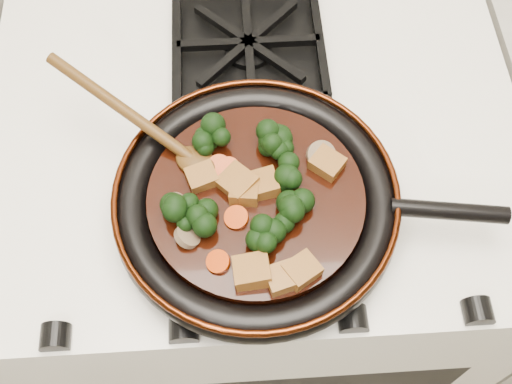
{
  "coord_description": "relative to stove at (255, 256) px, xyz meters",
  "views": [
    {
      "loc": [
        -0.03,
        1.19,
        1.64
      ],
      "look_at": [
        -0.01,
        1.55,
        0.97
      ],
      "focal_mm": 45.0,
      "sensor_mm": 36.0,
      "label": 1
    }
  ],
  "objects": [
    {
      "name": "stove",
      "position": [
        0.0,
        0.0,
        0.0
      ],
      "size": [
        0.76,
        0.6,
        0.9
      ],
      "primitive_type": "cube",
      "color": "white",
      "rests_on": "ground"
    },
    {
      "name": "burner_grate_front",
      "position": [
        0.0,
        -0.14,
        0.46
      ],
      "size": [
        0.23,
        0.23,
        0.03
      ],
      "primitive_type": null,
      "color": "black",
      "rests_on": "stove"
    },
    {
      "name": "burner_grate_back",
      "position": [
        0.0,
        0.14,
        0.46
      ],
      "size": [
        0.23,
        0.23,
        0.03
      ],
      "primitive_type": null,
      "color": "black",
      "rests_on": "stove"
    },
    {
      "name": "skillet",
      "position": [
        -0.0,
        -0.14,
        0.49
      ],
      "size": [
        0.48,
        0.35,
        0.05
      ],
      "rotation": [
        0.0,
        0.0,
        -0.15
      ],
      "color": "black",
      "rests_on": "burner_grate_front"
    },
    {
      "name": "braising_sauce",
      "position": [
        -0.01,
        -0.14,
        0.5
      ],
      "size": [
        0.27,
        0.27,
        0.02
      ],
      "primitive_type": "cylinder",
      "color": "black",
      "rests_on": "skillet"
    },
    {
      "name": "tofu_cube_0",
      "position": [
        0.08,
        -0.1,
        0.52
      ],
      "size": [
        0.05,
        0.05,
        0.02
      ],
      "primitive_type": "cube",
      "rotation": [
        -0.01,
        -0.03,
        2.44
      ],
      "color": "brown",
      "rests_on": "braising_sauce"
    },
    {
      "name": "tofu_cube_1",
      "position": [
        0.0,
        -0.12,
        0.52
      ],
      "size": [
        0.04,
        0.04,
        0.03
      ],
      "primitive_type": "cube",
      "rotation": [
        -0.08,
        -0.12,
        0.19
      ],
      "color": "brown",
      "rests_on": "braising_sauce"
    },
    {
      "name": "tofu_cube_2",
      "position": [
        -0.02,
        -0.13,
        0.52
      ],
      "size": [
        0.04,
        0.04,
        0.02
      ],
      "primitive_type": "cube",
      "rotation": [
        -0.03,
        0.1,
        1.42
      ],
      "color": "brown",
      "rests_on": "braising_sauce"
    },
    {
      "name": "tofu_cube_3",
      "position": [
        -0.03,
        -0.12,
        0.52
      ],
      "size": [
        0.06,
        0.06,
        0.03
      ],
      "primitive_type": "cube",
      "rotation": [
        -0.08,
        0.11,
        2.33
      ],
      "color": "brown",
      "rests_on": "braising_sauce"
    },
    {
      "name": "tofu_cube_4",
      "position": [
        0.02,
        -0.25,
        0.52
      ],
      "size": [
        0.04,
        0.04,
        0.02
      ],
      "primitive_type": "cube",
      "rotation": [
        -0.03,
        -0.03,
        0.27
      ],
      "color": "brown",
      "rests_on": "braising_sauce"
    },
    {
      "name": "tofu_cube_5",
      "position": [
        -0.02,
        -0.24,
        0.52
      ],
      "size": [
        0.05,
        0.04,
        0.03
      ],
      "primitive_type": "cube",
      "rotation": [
        -0.1,
        -0.12,
        0.08
      ],
      "color": "brown",
      "rests_on": "braising_sauce"
    },
    {
      "name": "tofu_cube_6",
      "position": [
        -0.07,
        -0.11,
        0.52
      ],
      "size": [
        0.04,
        0.04,
        0.02
      ],
      "primitive_type": "cube",
      "rotation": [
        0.0,
        -0.04,
        0.32
      ],
      "color": "brown",
      "rests_on": "braising_sauce"
    },
    {
      "name": "tofu_cube_7",
      "position": [
        0.04,
        -0.24,
        0.52
      ],
      "size": [
        0.05,
        0.05,
        0.02
      ],
      "primitive_type": "cube",
      "rotation": [
        0.01,
        0.09,
        0.58
      ],
      "color": "brown",
      "rests_on": "braising_sauce"
    },
    {
      "name": "broccoli_floret_0",
      "position": [
        -0.06,
        -0.06,
        0.52
      ],
      "size": [
        0.09,
        0.08,
        0.07
      ],
      "primitive_type": null,
      "rotation": [
        -0.2,
        -0.0,
        1.89
      ],
      "color": "black",
      "rests_on": "braising_sauce"
    },
    {
      "name": "broccoli_floret_1",
      "position": [
        -0.08,
        -0.17,
        0.52
      ],
      "size": [
        0.07,
        0.07,
        0.06
      ],
      "primitive_type": null,
      "rotation": [
        0.1,
        0.05,
        3.04
      ],
      "color": "black",
      "rests_on": "braising_sauce"
    },
    {
      "name": "broccoli_floret_2",
      "position": [
        0.04,
        -0.12,
        0.52
      ],
      "size": [
        0.08,
        0.09,
        0.06
      ],
      "primitive_type": null,
      "rotation": [
        0.06,
        0.06,
        2.17
      ],
      "color": "black",
      "rests_on": "braising_sauce"
    },
    {
      "name": "broccoli_floret_3",
      "position": [
        -0.1,
        -0.16,
        0.52
      ],
      "size": [
        0.07,
        0.07,
        0.08
      ],
      "primitive_type": null,
      "rotation": [
        0.18,
        0.24,
        1.57
      ],
      "color": "black",
      "rests_on": "braising_sauce"
    },
    {
      "name": "broccoli_floret_4",
      "position": [
        0.02,
        -0.07,
        0.52
      ],
      "size": [
        0.08,
        0.09,
        0.07
      ],
      "primitive_type": null,
      "rotation": [
        0.2,
        0.2,
        2.27
      ],
      "color": "black",
      "rests_on": "braising_sauce"
    },
    {
      "name": "broccoli_floret_5",
      "position": [
        -0.0,
        -0.2,
        0.52
      ],
      "size": [
        0.07,
        0.07,
        0.07
      ],
      "primitive_type": null,
      "rotation": [
        -0.16,
        0.17,
        1.42
      ],
      "color": "black",
      "rests_on": "braising_sauce"
    },
    {
      "name": "broccoli_floret_6",
      "position": [
        0.04,
        -0.17,
        0.52
      ],
      "size": [
        0.09,
        0.09,
        0.07
      ],
      "primitive_type": null,
      "rotation": [
        -0.19,
        0.12,
        0.73
      ],
      "color": "black",
      "rests_on": "braising_sauce"
    },
    {
      "name": "broccoli_floret_7",
      "position": [
        0.02,
        -0.07,
        0.52
      ],
      "size": [
        0.08,
        0.08,
        0.07
      ],
      "primitive_type": null,
      "rotation": [
        0.12,
        0.15,
        2.88
      ],
      "color": "black",
      "rests_on": "braising_sauce"
    },
    {
      "name": "carrot_coin_0",
      "position": [
        -0.04,
        -0.1,
        0.51
      ],
      "size": [
        0.03,
        0.03,
        0.01
      ],
      "primitive_type": "cylinder",
      "rotation": [
        0.26,
        -0.03,
        0.0
      ],
      "color": "#C33605",
      "rests_on": "braising_sauce"
    },
    {
      "name": "carrot_coin_1",
      "position": [
        -0.05,
        -0.22,
        0.51
      ],
      "size": [
        0.03,
        0.03,
        0.02
      ],
      "primitive_type": "cylinder",
      "rotation": [
        0.17,
        -0.22,
        0.0
      ],
      "color": "#C33605",
      "rests_on": "braising_sauce"
    },
    {
      "name": "carrot_coin_2",
      "position": [
        0.02,
        -0.06,
        0.51
      ],
      "size": [
        0.03,
        0.03,
        0.01
      ],
      "primitive_type": "cylinder",
      "rotation": [
        0.03,
        -0.05,
        0.0
      ],
      "color": "#C33605",
      "rests_on": "braising_sauce"
    },
    {
      "name": "carrot_coin_3",
      "position": [
        -0.05,
        -0.09,
        0.51
      ],
      "size": [
        0.03,
        0.03,
        0.02
      ],
      "primitive_type": "cylinder",
      "rotation": [
        0.27,
        0.06,
        0.0
      ],
      "color": "#C33605",
      "rests_on": "braising_sauce"
    },
    {
      "name": "carrot_coin_4",
      "position": [
        -0.03,
        -0.17,
        0.51
      ],
      "size": [
        0.03,
        0.03,
        0.02
      ],
      "primitive_type": "cylinder",
      "rotation": [
        0.22,
        -0.21,
        0.0
      ],
      "color": "#C33605",
      "rests_on": "braising_sauce"
    },
    {
      "name": "mushroom_slice_0",
      "position": [
        -0.1,
        -0.15,
        0.52
      ],
      "size": [
        0.04,
        0.04,
        0.03
      ],
      "primitive_type": "cylinder",
      "rotation": [
        0.69,
        0.0,
        1.3
      ],
      "color": "brown",
      "rests_on": "braising_sauce"
    },
    {
      "name": "mushroom_slice_1",
      "position": [
        -0.09,
        -0.19,
        0.52
      ],
      "size": [
        0.04,
        0.04,
        0.03
      ],
      "primitive_type": "cylinder",
      "rotation": [
        0.65,
        0.0,
        1.89
      ],
      "color": "brown",
      "rests_on": "braising_sauce"
    },
    {
      "name": "mushroom_slice_2",
      "position": [
        0.08,
        -0.09,
        0.52
      ],
      "size": [
        0.05,
        0.05,
        0.02
      ],
      "primitive_type": "cylinder",
      "rotation": [
        0.45,
        0.0,
        0.39
      ],
      "color": "brown",
      "rests_on": "braising_sauce"
    },
    {
      "name": "wooden_spoon",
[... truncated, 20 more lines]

